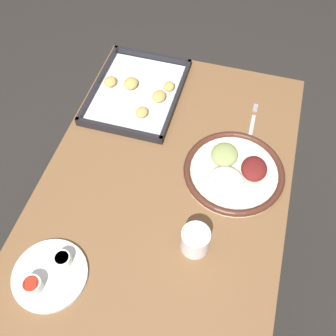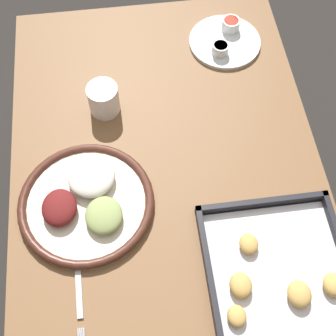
{
  "view_description": "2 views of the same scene",
  "coord_description": "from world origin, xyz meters",
  "px_view_note": "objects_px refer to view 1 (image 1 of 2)",
  "views": [
    {
      "loc": [
        -0.59,
        -0.17,
        1.7
      ],
      "look_at": [
        0.02,
        0.0,
        0.76
      ],
      "focal_mm": 42.0,
      "sensor_mm": 36.0,
      "label": 1
    },
    {
      "loc": [
        0.51,
        -0.06,
        1.66
      ],
      "look_at": [
        0.02,
        0.0,
        0.76
      ],
      "focal_mm": 50.0,
      "sensor_mm": 36.0,
      "label": 2
    }
  ],
  "objects_px": {
    "dinner_plate": "(234,172)",
    "baking_tray": "(138,92)",
    "drinking_cup": "(195,240)",
    "fork": "(251,128)",
    "saucer_plate": "(49,275)"
  },
  "relations": [
    {
      "from": "fork",
      "to": "saucer_plate",
      "type": "height_order",
      "value": "saucer_plate"
    },
    {
      "from": "dinner_plate",
      "to": "saucer_plate",
      "type": "height_order",
      "value": "dinner_plate"
    },
    {
      "from": "dinner_plate",
      "to": "baking_tray",
      "type": "bearing_deg",
      "value": 57.95
    },
    {
      "from": "saucer_plate",
      "to": "drinking_cup",
      "type": "height_order",
      "value": "drinking_cup"
    },
    {
      "from": "dinner_plate",
      "to": "drinking_cup",
      "type": "distance_m",
      "value": 0.26
    },
    {
      "from": "dinner_plate",
      "to": "fork",
      "type": "relative_size",
      "value": 1.52
    },
    {
      "from": "fork",
      "to": "baking_tray",
      "type": "distance_m",
      "value": 0.4
    },
    {
      "from": "fork",
      "to": "baking_tray",
      "type": "bearing_deg",
      "value": 82.68
    },
    {
      "from": "fork",
      "to": "dinner_plate",
      "type": "bearing_deg",
      "value": 171.83
    },
    {
      "from": "baking_tray",
      "to": "drinking_cup",
      "type": "xyz_separation_m",
      "value": [
        -0.48,
        -0.31,
        0.03
      ]
    },
    {
      "from": "drinking_cup",
      "to": "dinner_plate",
      "type": "bearing_deg",
      "value": -12.61
    },
    {
      "from": "fork",
      "to": "drinking_cup",
      "type": "xyz_separation_m",
      "value": [
        -0.44,
        0.08,
        0.04
      ]
    },
    {
      "from": "dinner_plate",
      "to": "saucer_plate",
      "type": "bearing_deg",
      "value": 137.82
    },
    {
      "from": "dinner_plate",
      "to": "drinking_cup",
      "type": "bearing_deg",
      "value": 167.39
    },
    {
      "from": "saucer_plate",
      "to": "baking_tray",
      "type": "bearing_deg",
      "value": -1.28
    }
  ]
}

